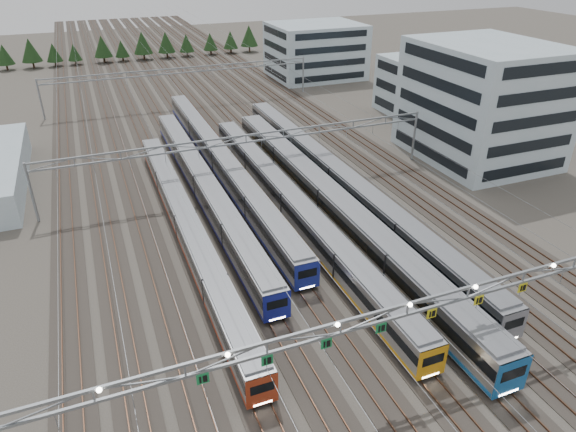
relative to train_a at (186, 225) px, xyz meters
name	(u,v)px	position (x,y,z in m)	size (l,w,h in m)	color
ground	(398,380)	(11.25, -28.46, -1.93)	(400.00, 400.00, 0.00)	#47423A
track_bed	(171,82)	(11.25, 71.54, -0.44)	(54.00, 260.00, 5.42)	#2D2823
train_a	(186,225)	(0.00, 0.00, 0.00)	(2.59, 54.68, 3.37)	black
train_b	(204,185)	(4.50, 9.94, 0.11)	(2.75, 57.01, 3.58)	black
train_c	(221,161)	(9.00, 17.65, 0.13)	(2.78, 65.63, 3.61)	black
train_d	(291,204)	(13.50, 0.44, 0.09)	(2.73, 60.29, 3.55)	black
train_e	(329,202)	(18.00, -1.36, 0.40)	(3.19, 64.26, 4.16)	black
train_f	(338,178)	(22.50, 5.14, 0.19)	(2.87, 67.85, 3.74)	black
gantry_near	(408,312)	(11.20, -28.58, 5.15)	(56.36, 0.61, 8.08)	gray
gantry_mid	(246,145)	(11.25, 11.54, 4.45)	(56.36, 0.36, 8.00)	gray
gantry_far	(182,75)	(11.25, 56.54, 4.45)	(56.36, 0.36, 8.00)	gray
depot_bldg_south	(482,102)	(49.61, 9.13, 7.09)	(18.00, 22.00, 18.04)	#AAC3CB
depot_bldg_mid	(424,87)	(55.11, 31.83, 3.60)	(14.00, 16.00, 11.06)	#AAC3CB
depot_bldg_north	(315,51)	(48.08, 69.24, 4.64)	(22.00, 18.00, 13.15)	#AAC3CB
treeline	(123,46)	(4.05, 107.03, 2.30)	(81.20, 5.60, 7.02)	#332114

